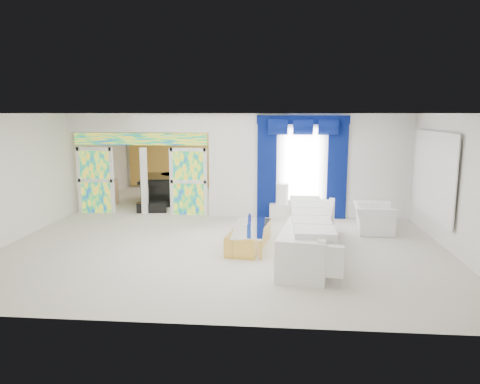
# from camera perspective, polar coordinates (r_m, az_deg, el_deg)

# --- Properties ---
(floor) EXTENTS (12.00, 12.00, 0.00)m
(floor) POSITION_cam_1_polar(r_m,az_deg,el_deg) (12.36, -0.91, -4.04)
(floor) COLOR #B7AF9E
(floor) RESTS_ON ground
(dividing_wall) EXTENTS (5.70, 0.18, 3.00)m
(dividing_wall) POSITION_cam_1_polar(r_m,az_deg,el_deg) (13.05, 8.97, 3.28)
(dividing_wall) COLOR white
(dividing_wall) RESTS_ON ground
(dividing_header) EXTENTS (4.30, 0.18, 0.55)m
(dividing_header) POSITION_cam_1_polar(r_m,az_deg,el_deg) (13.56, -12.71, 8.60)
(dividing_header) COLOR white
(dividing_header) RESTS_ON dividing_wall
(stained_panel_left) EXTENTS (0.95, 0.04, 2.00)m
(stained_panel_left) POSITION_cam_1_polar(r_m,az_deg,el_deg) (14.19, -17.93, 1.42)
(stained_panel_left) COLOR #994C3F
(stained_panel_left) RESTS_ON ground
(stained_panel_right) EXTENTS (0.95, 0.04, 2.00)m
(stained_panel_right) POSITION_cam_1_polar(r_m,az_deg,el_deg) (13.35, -6.58, 1.33)
(stained_panel_right) COLOR #994C3F
(stained_panel_right) RESTS_ON ground
(stained_transom) EXTENTS (4.00, 0.05, 0.35)m
(stained_transom) POSITION_cam_1_polar(r_m,az_deg,el_deg) (13.58, -12.63, 6.60)
(stained_transom) COLOR #994C3F
(stained_transom) RESTS_ON dividing_header
(window_pane) EXTENTS (1.00, 0.02, 2.30)m
(window_pane) POSITION_cam_1_polar(r_m,az_deg,el_deg) (12.94, 7.89, 3.03)
(window_pane) COLOR white
(window_pane) RESTS_ON dividing_wall
(blue_drape_left) EXTENTS (0.55, 0.10, 2.80)m
(blue_drape_left) POSITION_cam_1_polar(r_m,az_deg,el_deg) (12.90, 3.45, 2.87)
(blue_drape_left) COLOR #030743
(blue_drape_left) RESTS_ON ground
(blue_drape_right) EXTENTS (0.55, 0.10, 2.80)m
(blue_drape_right) POSITION_cam_1_polar(r_m,az_deg,el_deg) (13.01, 12.30, 2.71)
(blue_drape_right) COLOR #030743
(blue_drape_right) RESTS_ON ground
(blue_pelmet) EXTENTS (2.60, 0.12, 0.25)m
(blue_pelmet) POSITION_cam_1_polar(r_m,az_deg,el_deg) (12.82, 8.05, 9.11)
(blue_pelmet) COLOR #030743
(blue_pelmet) RESTS_ON dividing_wall
(wall_mirror) EXTENTS (0.04, 2.70, 1.90)m
(wall_mirror) POSITION_cam_1_polar(r_m,az_deg,el_deg) (11.64, 23.52, 2.01)
(wall_mirror) COLOR white
(wall_mirror) RESTS_ON ground
(gold_curtains) EXTENTS (9.70, 0.12, 2.90)m
(gold_curtains) POSITION_cam_1_polar(r_m,az_deg,el_deg) (17.94, 1.00, 5.21)
(gold_curtains) COLOR #AD7429
(gold_curtains) RESTS_ON ground
(white_sofa) EXTENTS (1.53, 4.23, 0.79)m
(white_sofa) POSITION_cam_1_polar(r_m,az_deg,el_deg) (9.92, 8.93, -5.35)
(white_sofa) COLOR white
(white_sofa) RESTS_ON ground
(coffee_table) EXTENTS (0.96, 2.05, 0.44)m
(coffee_table) POSITION_cam_1_polar(r_m,az_deg,el_deg) (10.25, 1.20, -5.74)
(coffee_table) COLOR gold
(coffee_table) RESTS_ON ground
(console_table) EXTENTS (1.31, 0.44, 0.44)m
(console_table) POSITION_cam_1_polar(r_m,az_deg,el_deg) (12.98, 6.70, -2.44)
(console_table) COLOR silver
(console_table) RESTS_ON ground
(table_lamp) EXTENTS (0.36, 0.36, 0.58)m
(table_lamp) POSITION_cam_1_polar(r_m,az_deg,el_deg) (12.88, 5.41, -0.21)
(table_lamp) COLOR silver
(table_lamp) RESTS_ON console_table
(armchair) EXTENTS (1.06, 1.19, 0.72)m
(armchair) POSITION_cam_1_polar(r_m,az_deg,el_deg) (11.89, 16.63, -3.25)
(armchair) COLOR white
(armchair) RESTS_ON ground
(grand_piano) EXTENTS (1.63, 1.99, 0.91)m
(grand_piano) POSITION_cam_1_polar(r_m,az_deg,el_deg) (15.46, -9.56, 0.40)
(grand_piano) COLOR black
(grand_piano) RESTS_ON ground
(piano_bench) EXTENTS (0.95, 0.48, 0.30)m
(piano_bench) POSITION_cam_1_polar(r_m,az_deg,el_deg) (14.00, -11.14, -1.93)
(piano_bench) COLOR black
(piano_bench) RESTS_ON ground
(tv_console) EXTENTS (0.60, 0.55, 0.83)m
(tv_console) POSITION_cam_1_polar(r_m,az_deg,el_deg) (15.50, -16.52, -0.01)
(tv_console) COLOR #A47352
(tv_console) RESTS_ON ground
(chandelier) EXTENTS (0.60, 0.60, 0.60)m
(chandelier) POSITION_cam_1_polar(r_m,az_deg,el_deg) (15.73, -8.11, 8.64)
(chandelier) COLOR gold
(chandelier) RESTS_ON ceiling
(decanters) EXTENTS (0.14, 0.85, 0.29)m
(decanters) POSITION_cam_1_polar(r_m,az_deg,el_deg) (10.05, 1.20, -4.15)
(decanters) COLOR #162598
(decanters) RESTS_ON coffee_table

